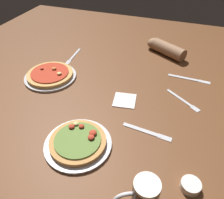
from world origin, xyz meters
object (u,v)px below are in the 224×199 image
at_px(pizza_plate_near, 78,142).
at_px(napkin_folded, 125,100).
at_px(knife_right, 189,79).
at_px(fork_left, 183,100).
at_px(diner_arm, 164,48).
at_px(ramekin_sauce, 190,186).
at_px(knife_spare, 147,132).
at_px(pizza_plate_far, 50,75).
at_px(beer_mug_dark, 143,198).
at_px(fork_spare, 73,56).

xyz_separation_m(pizza_plate_near, napkin_folded, (0.09, 0.32, -0.01)).
relative_size(pizza_plate_near, knife_right, 1.16).
xyz_separation_m(fork_left, diner_arm, (-0.17, 0.46, 0.04)).
bearing_deg(ramekin_sauce, knife_spare, 133.79).
xyz_separation_m(pizza_plate_near, pizza_plate_far, (-0.36, 0.38, 0.00)).
xyz_separation_m(beer_mug_dark, diner_arm, (-0.10, 1.04, -0.04)).
bearing_deg(pizza_plate_far, knife_spare, -20.17).
bearing_deg(fork_spare, ramekin_sauce, -40.87).
distance_m(ramekin_sauce, fork_spare, 1.03).
bearing_deg(knife_spare, diner_arm, 93.93).
distance_m(fork_left, diner_arm, 0.49).
bearing_deg(pizza_plate_near, ramekin_sauce, -5.15).
distance_m(fork_spare, knife_spare, 0.76).
relative_size(pizza_plate_far, fork_left, 1.63).
bearing_deg(pizza_plate_far, beer_mug_dark, -39.71).
distance_m(napkin_folded, fork_left, 0.29).
bearing_deg(knife_right, ramekin_sauce, -85.36).
distance_m(knife_right, knife_spare, 0.48).
height_order(napkin_folded, fork_left, napkin_folded).
xyz_separation_m(beer_mug_dark, fork_spare, (-0.64, 0.80, -0.07)).
height_order(beer_mug_dark, knife_right, beer_mug_dark).
bearing_deg(fork_left, knife_right, 86.62).
xyz_separation_m(fork_left, fork_spare, (-0.71, 0.22, 0.00)).
relative_size(napkin_folded, knife_right, 0.48).
bearing_deg(ramekin_sauce, fork_spare, 139.13).
bearing_deg(pizza_plate_near, knife_spare, 33.12).
bearing_deg(beer_mug_dark, knife_right, 83.97).
distance_m(beer_mug_dark, diner_arm, 1.04).
bearing_deg(pizza_plate_near, beer_mug_dark, -29.02).
bearing_deg(fork_spare, knife_spare, -38.95).
height_order(ramekin_sauce, fork_spare, ramekin_sauce).
relative_size(knife_right, fork_spare, 1.09).
bearing_deg(pizza_plate_near, fork_spare, 118.78).
bearing_deg(napkin_folded, pizza_plate_near, -105.98).
bearing_deg(beer_mug_dark, ramekin_sauce, 42.35).
height_order(pizza_plate_far, napkin_folded, pizza_plate_far).
height_order(pizza_plate_far, beer_mug_dark, beer_mug_dark).
bearing_deg(beer_mug_dark, fork_left, 83.05).
relative_size(pizza_plate_far, fork_spare, 1.36).
bearing_deg(fork_spare, pizza_plate_near, -61.22).
distance_m(pizza_plate_far, knife_spare, 0.64).
relative_size(napkin_folded, diner_arm, 0.41).
xyz_separation_m(ramekin_sauce, knife_right, (-0.05, 0.66, -0.01)).
distance_m(ramekin_sauce, fork_left, 0.46).
distance_m(napkin_folded, diner_arm, 0.56).
bearing_deg(diner_arm, fork_left, -69.31).
height_order(napkin_folded, diner_arm, diner_arm).
bearing_deg(knife_spare, knife_right, 73.77).
bearing_deg(diner_arm, napkin_folded, -100.30).
distance_m(pizza_plate_far, ramekin_sauce, 0.89).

